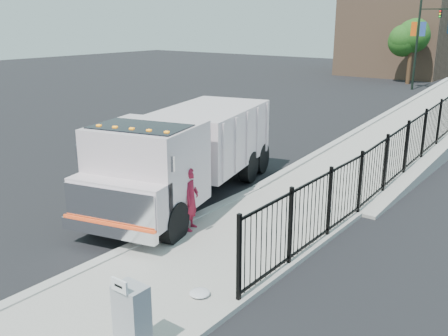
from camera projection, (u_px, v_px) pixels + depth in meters
The scene contains 14 objects.
ground at pixel (176, 230), 13.67m from camera, with size 120.00×120.00×0.00m, color black.
sidewalk at pixel (179, 278), 11.01m from camera, with size 3.55×12.00×0.12m, color #9E998E.
curb at pixel (120, 253), 12.12m from camera, with size 0.30×12.00×0.16m, color #ADAAA3.
ramp at pixel (427, 136), 24.63m from camera, with size 3.95×24.00×1.70m, color #9E998E.
iron_fence at pixel (437, 137), 20.50m from camera, with size 0.10×28.00×1.80m, color black.
truck at pixel (185, 151), 15.41m from camera, with size 4.69×8.90×2.91m.
worker at pixel (190, 199), 13.19m from camera, with size 0.63×0.41×1.71m, color maroon.
utility_cabinet at pixel (132, 320), 8.29m from camera, with size 0.55×0.40×1.25m, color gray.
arrow_sign at pixel (119, 286), 7.91m from camera, with size 0.35×0.04×0.22m, color white.
debris at pixel (200, 293), 10.18m from camera, with size 0.43×0.43×0.11m, color silver.
light_pole_0 at pixel (422, 35), 39.49m from camera, with size 3.77×0.22×8.00m.
light_pole_2 at pixel (447, 32), 46.81m from camera, with size 3.77×0.22×8.00m.
tree_0 at pixel (412, 38), 43.33m from camera, with size 2.98×2.98×5.49m.
building at pixel (400, 35), 51.29m from camera, with size 10.00×10.00×8.00m, color #8C664C.
Camera 1 is at (8.69, -9.24, 5.53)m, focal length 40.00 mm.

